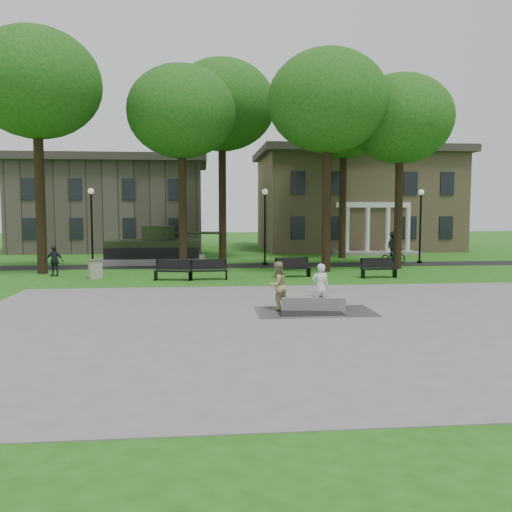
% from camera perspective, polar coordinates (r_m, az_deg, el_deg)
% --- Properties ---
extents(ground, '(120.00, 120.00, 0.00)m').
position_cam_1_polar(ground, '(21.65, 3.33, -4.31)').
color(ground, '#224C12').
rests_on(ground, ground).
extents(plaza, '(22.00, 16.00, 0.02)m').
position_cam_1_polar(plaza, '(16.81, 5.99, -7.01)').
color(plaza, gray).
rests_on(plaza, ground).
extents(footpath, '(44.00, 2.60, 0.01)m').
position_cam_1_polar(footpath, '(33.46, 0.15, -1.00)').
color(footpath, black).
rests_on(footpath, ground).
extents(building_right, '(17.00, 12.00, 8.60)m').
position_cam_1_polar(building_right, '(48.96, 10.26, 5.91)').
color(building_right, '#9E8460').
rests_on(building_right, ground).
extents(building_left, '(15.00, 10.00, 7.20)m').
position_cam_1_polar(building_left, '(48.22, -14.80, 4.95)').
color(building_left, '#4C443D').
rests_on(building_left, ground).
extents(tree_0, '(6.80, 6.80, 12.97)m').
position_cam_1_polar(tree_0, '(32.00, -22.13, 16.41)').
color(tree_0, black).
rests_on(tree_0, ground).
extents(tree_1, '(6.20, 6.20, 11.63)m').
position_cam_1_polar(tree_1, '(32.10, -7.86, 14.74)').
color(tree_1, black).
rests_on(tree_1, ground).
extents(tree_2, '(6.60, 6.60, 12.16)m').
position_cam_1_polar(tree_2, '(30.94, 7.55, 15.79)').
color(tree_2, black).
rests_on(tree_2, ground).
extents(tree_3, '(6.00, 6.00, 11.19)m').
position_cam_1_polar(tree_3, '(33.03, 14.98, 13.71)').
color(tree_3, black).
rests_on(tree_3, ground).
extents(tree_4, '(7.20, 7.20, 13.50)m').
position_cam_1_polar(tree_4, '(37.76, -3.61, 15.50)').
color(tree_4, black).
rests_on(tree_4, ground).
extents(tree_5, '(6.40, 6.40, 12.44)m').
position_cam_1_polar(tree_5, '(39.36, 9.22, 13.95)').
color(tree_5, black).
rests_on(tree_5, ground).
extents(lamp_left, '(0.36, 0.36, 4.73)m').
position_cam_1_polar(lamp_left, '(34.07, -16.91, 3.59)').
color(lamp_left, black).
rests_on(lamp_left, ground).
extents(lamp_mid, '(0.36, 0.36, 4.73)m').
position_cam_1_polar(lamp_mid, '(33.63, 0.95, 3.79)').
color(lamp_mid, black).
rests_on(lamp_mid, ground).
extents(lamp_right, '(0.36, 0.36, 4.73)m').
position_cam_1_polar(lamp_right, '(36.16, 16.93, 3.66)').
color(lamp_right, black).
rests_on(lamp_right, ground).
extents(tank_monument, '(7.45, 3.40, 2.40)m').
position_cam_1_polar(tank_monument, '(35.35, -10.65, 0.62)').
color(tank_monument, gray).
rests_on(tank_monument, ground).
extents(puddle, '(2.20, 1.20, 0.00)m').
position_cam_1_polar(puddle, '(18.33, 5.74, -5.97)').
color(puddle, black).
rests_on(puddle, plaza).
extents(concrete_block, '(2.33, 1.35, 0.45)m').
position_cam_1_polar(concrete_block, '(19.10, 6.00, -4.84)').
color(concrete_block, gray).
rests_on(concrete_block, plaza).
extents(skateboard, '(0.80, 0.41, 0.07)m').
position_cam_1_polar(skateboard, '(19.02, 6.20, -5.47)').
color(skateboard, brown).
rests_on(skateboard, plaza).
extents(skateboarder, '(0.61, 0.42, 1.61)m').
position_cam_1_polar(skateboarder, '(18.78, 6.79, -3.23)').
color(skateboarder, silver).
rests_on(skateboarder, plaza).
extents(friend_watching, '(1.02, 0.97, 1.67)m').
position_cam_1_polar(friend_watching, '(18.71, 2.26, -3.14)').
color(friend_watching, tan).
rests_on(friend_watching, plaza).
extents(pedestrian_walker, '(0.98, 0.53, 1.59)m').
position_cam_1_polar(pedestrian_walker, '(29.99, -20.48, -0.49)').
color(pedestrian_walker, '#1F212A').
rests_on(pedestrian_walker, ground).
extents(cyclist, '(1.97, 1.21, 2.08)m').
position_cam_1_polar(cyclist, '(35.39, 14.25, 0.55)').
color(cyclist, black).
rests_on(cyclist, ground).
extents(park_bench_0, '(1.85, 0.85, 1.00)m').
position_cam_1_polar(park_bench_0, '(26.87, -8.74, -1.42)').
color(park_bench_0, black).
rests_on(park_bench_0, ground).
extents(park_bench_1, '(1.82, 0.63, 1.00)m').
position_cam_1_polar(park_bench_1, '(26.85, -4.97, -1.39)').
color(park_bench_1, black).
rests_on(park_bench_1, ground).
extents(park_bench_2, '(1.85, 0.84, 1.00)m').
position_cam_1_polar(park_bench_2, '(27.86, 3.89, -1.15)').
color(park_bench_2, black).
rests_on(park_bench_2, ground).
extents(park_bench_3, '(1.82, 0.62, 1.00)m').
position_cam_1_polar(park_bench_3, '(28.26, 12.76, -1.17)').
color(park_bench_3, black).
rests_on(park_bench_3, ground).
extents(trash_bin, '(0.85, 0.85, 0.96)m').
position_cam_1_polar(trash_bin, '(28.40, -16.56, -1.30)').
color(trash_bin, '#9D9582').
rests_on(trash_bin, ground).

